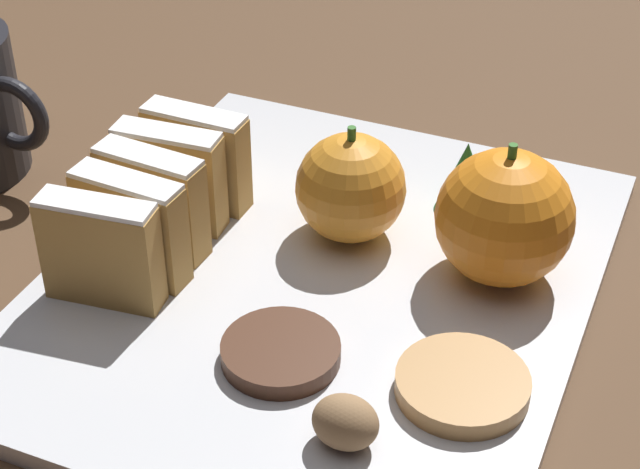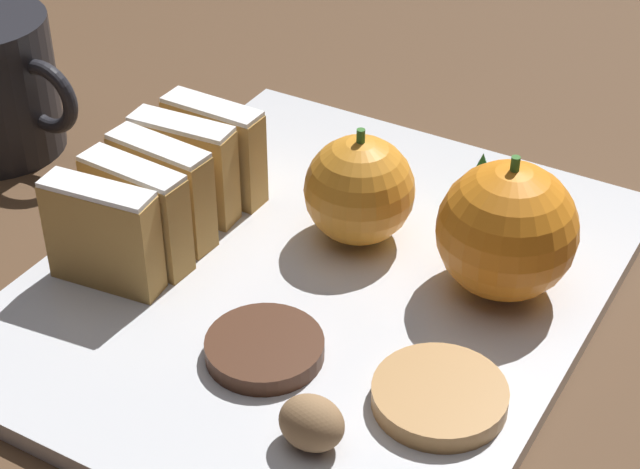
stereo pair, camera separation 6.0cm
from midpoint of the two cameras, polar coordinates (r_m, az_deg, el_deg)
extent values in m
plane|color=#513823|center=(0.63, 2.75, -3.22)|extent=(6.00, 6.00, 0.00)
cube|color=silver|center=(0.62, 2.76, -2.79)|extent=(0.30, 0.36, 0.01)
cube|color=#B28442|center=(0.60, -8.74, -0.27)|extent=(0.07, 0.03, 0.06)
cube|color=white|center=(0.59, -9.02, 2.30)|extent=(0.07, 0.03, 0.00)
cube|color=#B28442|center=(0.62, -7.03, 0.92)|extent=(0.07, 0.02, 0.06)
cube|color=white|center=(0.60, -7.25, 3.45)|extent=(0.07, 0.02, 0.00)
cube|color=#B28442|center=(0.64, -5.76, 2.17)|extent=(0.07, 0.02, 0.06)
cube|color=white|center=(0.62, -5.93, 4.66)|extent=(0.07, 0.02, 0.00)
cube|color=#B28442|center=(0.66, -4.66, 3.37)|extent=(0.07, 0.02, 0.06)
cube|color=white|center=(0.64, -4.79, 5.81)|extent=(0.07, 0.02, 0.00)
cube|color=#B28442|center=(0.68, -3.11, 4.35)|extent=(0.07, 0.02, 0.06)
cube|color=white|center=(0.66, -3.20, 6.75)|extent=(0.07, 0.02, 0.00)
sphere|color=orange|center=(0.60, 12.78, 0.09)|extent=(0.08, 0.08, 0.08)
cylinder|color=#38702D|center=(0.58, 13.32, 3.53)|extent=(0.01, 0.01, 0.01)
sphere|color=orange|center=(0.63, 5.20, 2.17)|extent=(0.07, 0.07, 0.07)
cylinder|color=#38702D|center=(0.61, 5.38, 5.00)|extent=(0.01, 0.01, 0.01)
ellipsoid|color=#8E6B47|center=(0.51, 2.96, -10.15)|extent=(0.03, 0.03, 0.03)
cylinder|color=#472819|center=(0.56, 0.09, -6.21)|extent=(0.06, 0.06, 0.01)
cylinder|color=#B27F47|center=(0.54, 9.59, -8.63)|extent=(0.07, 0.07, 0.01)
cone|color=#23662D|center=(0.66, 11.12, 2.36)|extent=(0.04, 0.04, 0.05)
torus|color=#232328|center=(0.73, -12.16, 7.11)|extent=(0.05, 0.01, 0.05)
camera|label=1|loc=(0.03, -87.14, 2.04)|focal=60.00mm
camera|label=2|loc=(0.03, 92.86, -2.04)|focal=60.00mm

